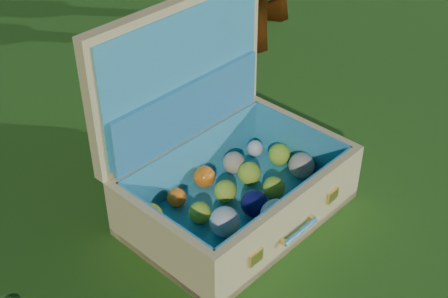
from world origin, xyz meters
TOP-DOWN VIEW (x-y plane):
  - ground at (0.00, 0.00)m, footprint 60.00×60.00m
  - suitcase at (-0.13, 0.02)m, footprint 0.62×0.53m

SIDE VIEW (x-z plane):
  - ground at x=0.00m, z-range 0.00..0.00m
  - suitcase at x=-0.13m, z-range -0.11..0.40m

